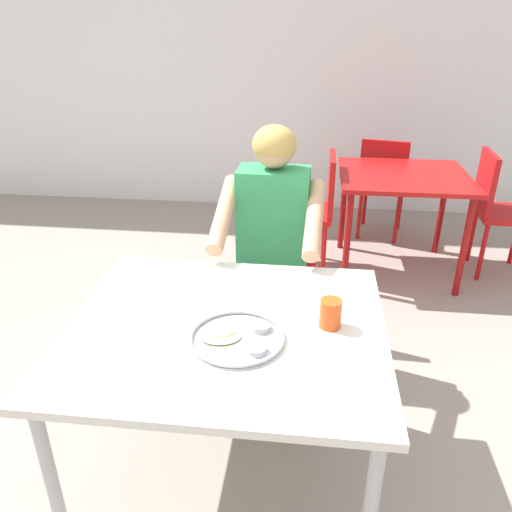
{
  "coord_description": "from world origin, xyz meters",
  "views": [
    {
      "loc": [
        0.27,
        -1.42,
        1.71
      ],
      "look_at": [
        0.07,
        0.27,
        0.88
      ],
      "focal_mm": 35.22,
      "sensor_mm": 36.0,
      "label": 1
    }
  ],
  "objects_px": {
    "drinking_cup": "(331,313)",
    "chair_foreground": "(275,260)",
    "chair_red_right": "(497,205)",
    "chair_red_far": "(383,180)",
    "table_foreground": "(226,341)",
    "thali_tray": "(237,337)",
    "table_background_red": "(403,187)",
    "chair_red_left": "(315,204)",
    "diner_foreground": "(271,236)"
  },
  "relations": [
    {
      "from": "thali_tray",
      "to": "chair_red_far",
      "type": "bearing_deg",
      "value": 73.46
    },
    {
      "from": "chair_red_far",
      "to": "chair_foreground",
      "type": "bearing_deg",
      "value": -115.05
    },
    {
      "from": "table_foreground",
      "to": "thali_tray",
      "type": "xyz_separation_m",
      "value": [
        0.05,
        -0.08,
        0.08
      ]
    },
    {
      "from": "table_foreground",
      "to": "thali_tray",
      "type": "height_order",
      "value": "thali_tray"
    },
    {
      "from": "drinking_cup",
      "to": "table_foreground",
      "type": "bearing_deg",
      "value": -174.55
    },
    {
      "from": "chair_red_right",
      "to": "chair_red_far",
      "type": "height_order",
      "value": "chair_red_right"
    },
    {
      "from": "table_foreground",
      "to": "chair_foreground",
      "type": "height_order",
      "value": "chair_foreground"
    },
    {
      "from": "drinking_cup",
      "to": "diner_foreground",
      "type": "bearing_deg",
      "value": 110.67
    },
    {
      "from": "thali_tray",
      "to": "diner_foreground",
      "type": "distance_m",
      "value": 0.83
    },
    {
      "from": "thali_tray",
      "to": "table_background_red",
      "type": "bearing_deg",
      "value": 67.68
    },
    {
      "from": "chair_red_left",
      "to": "diner_foreground",
      "type": "bearing_deg",
      "value": -100.22
    },
    {
      "from": "thali_tray",
      "to": "chair_red_far",
      "type": "distance_m",
      "value": 2.77
    },
    {
      "from": "table_foreground",
      "to": "drinking_cup",
      "type": "height_order",
      "value": "drinking_cup"
    },
    {
      "from": "chair_red_right",
      "to": "diner_foreground",
      "type": "bearing_deg",
      "value": -139.06
    },
    {
      "from": "drinking_cup",
      "to": "chair_red_far",
      "type": "height_order",
      "value": "same"
    },
    {
      "from": "chair_foreground",
      "to": "diner_foreground",
      "type": "relative_size",
      "value": 0.69
    },
    {
      "from": "diner_foreground",
      "to": "table_background_red",
      "type": "distance_m",
      "value": 1.46
    },
    {
      "from": "chair_foreground",
      "to": "chair_red_left",
      "type": "relative_size",
      "value": 1.02
    },
    {
      "from": "table_background_red",
      "to": "chair_red_right",
      "type": "relative_size",
      "value": 0.99
    },
    {
      "from": "table_foreground",
      "to": "chair_red_right",
      "type": "relative_size",
      "value": 1.26
    },
    {
      "from": "chair_red_left",
      "to": "chair_foreground",
      "type": "bearing_deg",
      "value": -102.16
    },
    {
      "from": "diner_foreground",
      "to": "chair_red_left",
      "type": "bearing_deg",
      "value": 79.78
    },
    {
      "from": "chair_red_right",
      "to": "chair_red_far",
      "type": "relative_size",
      "value": 1.04
    },
    {
      "from": "drinking_cup",
      "to": "chair_foreground",
      "type": "height_order",
      "value": "chair_foreground"
    },
    {
      "from": "drinking_cup",
      "to": "chair_red_far",
      "type": "relative_size",
      "value": 0.12
    },
    {
      "from": "drinking_cup",
      "to": "table_background_red",
      "type": "height_order",
      "value": "drinking_cup"
    },
    {
      "from": "chair_foreground",
      "to": "chair_red_left",
      "type": "xyz_separation_m",
      "value": [
        0.2,
        0.95,
        -0.02
      ]
    },
    {
      "from": "diner_foreground",
      "to": "chair_red_left",
      "type": "distance_m",
      "value": 1.21
    },
    {
      "from": "drinking_cup",
      "to": "chair_red_left",
      "type": "relative_size",
      "value": 0.12
    },
    {
      "from": "diner_foreground",
      "to": "chair_red_far",
      "type": "xyz_separation_m",
      "value": [
        0.75,
        1.81,
        -0.26
      ]
    },
    {
      "from": "table_foreground",
      "to": "thali_tray",
      "type": "relative_size",
      "value": 3.46
    },
    {
      "from": "thali_tray",
      "to": "chair_red_right",
      "type": "xyz_separation_m",
      "value": [
        1.5,
        2.1,
        -0.23
      ]
    },
    {
      "from": "table_background_red",
      "to": "table_foreground",
      "type": "bearing_deg",
      "value": -114.51
    },
    {
      "from": "thali_tray",
      "to": "chair_foreground",
      "type": "xyz_separation_m",
      "value": [
        0.04,
        1.05,
        -0.23
      ]
    },
    {
      "from": "table_background_red",
      "to": "chair_red_left",
      "type": "height_order",
      "value": "chair_red_left"
    },
    {
      "from": "table_foreground",
      "to": "table_background_red",
      "type": "bearing_deg",
      "value": 65.49
    },
    {
      "from": "diner_foreground",
      "to": "table_background_red",
      "type": "bearing_deg",
      "value": 56.44
    },
    {
      "from": "table_foreground",
      "to": "chair_foreground",
      "type": "relative_size",
      "value": 1.26
    },
    {
      "from": "chair_foreground",
      "to": "chair_red_right",
      "type": "xyz_separation_m",
      "value": [
        1.46,
        1.05,
        -0.0
      ]
    },
    {
      "from": "table_background_red",
      "to": "diner_foreground",
      "type": "bearing_deg",
      "value": -123.56
    },
    {
      "from": "thali_tray",
      "to": "diner_foreground",
      "type": "bearing_deg",
      "value": 87.59
    },
    {
      "from": "diner_foreground",
      "to": "chair_red_far",
      "type": "distance_m",
      "value": 1.98
    },
    {
      "from": "thali_tray",
      "to": "chair_red_left",
      "type": "height_order",
      "value": "chair_red_left"
    },
    {
      "from": "chair_red_left",
      "to": "table_foreground",
      "type": "bearing_deg",
      "value": -98.9
    },
    {
      "from": "table_foreground",
      "to": "chair_red_left",
      "type": "xyz_separation_m",
      "value": [
        0.3,
        1.91,
        -0.17
      ]
    },
    {
      "from": "table_foreground",
      "to": "chair_foreground",
      "type": "bearing_deg",
      "value": 84.35
    },
    {
      "from": "chair_red_left",
      "to": "drinking_cup",
      "type": "bearing_deg",
      "value": -88.22
    },
    {
      "from": "table_foreground",
      "to": "chair_foreground",
      "type": "distance_m",
      "value": 0.98
    },
    {
      "from": "thali_tray",
      "to": "drinking_cup",
      "type": "distance_m",
      "value": 0.33
    },
    {
      "from": "chair_red_left",
      "to": "chair_red_far",
      "type": "xyz_separation_m",
      "value": [
        0.54,
        0.65,
        -0.01
      ]
    }
  ]
}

